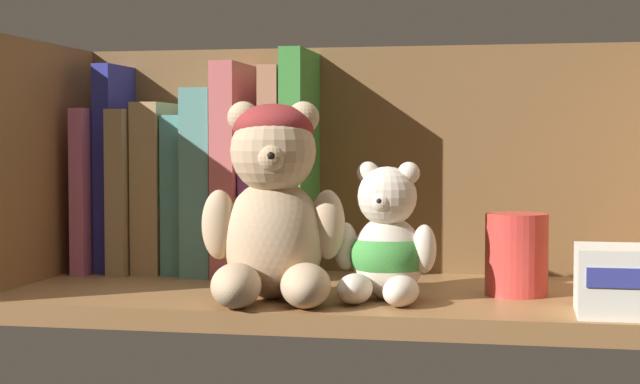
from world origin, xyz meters
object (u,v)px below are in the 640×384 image
object	(u,v)px
book_1	(118,168)
pillar_candle	(516,255)
book_5	(212,181)
teddy_bear_larger	(273,206)
book_2	(136,190)
book_8	(283,172)
book_6	(239,169)
book_4	(185,194)
book_0	(102,189)
small_product_box	(626,281)
book_7	(262,199)
book_9	(304,164)
book_3	(160,187)
teddy_bear_smaller	(387,246)

from	to	relation	value
book_1	pillar_candle	xyz separation A→B (cm)	(45.04, -11.46, -7.71)
book_5	teddy_bear_larger	size ratio (longest dim) A/B	1.11
book_2	book_8	xyz separation A→B (cm)	(17.18, -0.00, 2.24)
book_6	teddy_bear_larger	distance (cm)	20.75
book_2	book_4	xyz separation A→B (cm)	(5.88, 0.00, -0.32)
book_1	book_4	distance (cm)	8.59
book_0	book_6	distance (cm)	16.55
book_1	small_product_box	bearing A→B (deg)	-20.92
teddy_bear_larger	book_5	bearing A→B (deg)	122.00
book_7	book_0	bearing A→B (deg)	180.00
book_9	book_5	bearing A→B (deg)	-180.00
book_7	pillar_candle	size ratio (longest dim) A/B	2.10
book_1	book_4	bearing A→B (deg)	0.00
book_3	book_6	bearing A→B (deg)	-0.00
book_6	book_9	size ratio (longest dim) A/B	0.95
book_3	book_7	world-z (taller)	book_3
book_5	book_2	bearing A→B (deg)	180.00
book_2	book_3	bearing A→B (deg)	0.00
book_0	pillar_candle	distance (cm)	48.69
book_4	book_1	bearing A→B (deg)	180.00
book_0	book_1	size ratio (longest dim) A/B	0.79
book_6	book_2	bearing A→B (deg)	180.00
book_7	small_product_box	distance (cm)	42.98
book_8	small_product_box	world-z (taller)	book_8
book_6	book_7	xyz separation A→B (cm)	(2.64, 0.00, -3.38)
teddy_bear_smaller	small_product_box	size ratio (longest dim) A/B	1.54
book_5	teddy_bear_smaller	xyz separation A→B (cm)	(22.00, -16.67, -5.16)
book_4	pillar_candle	world-z (taller)	book_4
pillar_candle	book_0	bearing A→B (deg)	166.31
book_0	book_3	world-z (taller)	book_3
book_7	book_8	size ratio (longest dim) A/B	0.73
book_1	book_4	xyz separation A→B (cm)	(8.11, 0.00, -2.85)
book_1	book_8	distance (cm)	19.41
book_5	book_7	world-z (taller)	book_5
book_6	book_8	bearing A→B (deg)	0.00
book_4	teddy_bear_smaller	xyz separation A→B (cm)	(25.13, -16.67, -3.74)
book_6	small_product_box	size ratio (longest dim) A/B	2.78
book_1	book_6	distance (cm)	14.37
book_9	teddy_bear_larger	bearing A→B (deg)	-86.73
book_1	teddy_bear_smaller	world-z (taller)	book_1
book_8	teddy_bear_larger	bearing A→B (deg)	-79.40
teddy_bear_smaller	book_5	bearing A→B (deg)	142.85
book_1	book_8	xyz separation A→B (cm)	(19.41, -0.00, -0.29)
book_1	book_9	distance (cm)	21.85
book_1	book_3	xyz separation A→B (cm)	(5.05, 0.00, -2.14)
book_2	small_product_box	world-z (taller)	book_2
book_5	book_1	bearing A→B (deg)	180.00
book_2	book_9	size ratio (longest dim) A/B	0.74
small_product_box	book_3	bearing A→B (deg)	157.14
book_9	book_7	bearing A→B (deg)	-180.00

